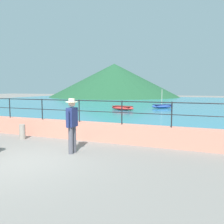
# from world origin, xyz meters

# --- Properties ---
(ground_plane) EXTENTS (120.00, 120.00, 0.00)m
(ground_plane) POSITION_xyz_m (0.00, 0.00, 0.00)
(ground_plane) COLOR slate
(promenade_wall) EXTENTS (20.00, 0.56, 0.70)m
(promenade_wall) POSITION_xyz_m (0.00, 3.20, 0.35)
(promenade_wall) COLOR tan
(promenade_wall) RESTS_ON ground
(railing) EXTENTS (18.44, 0.04, 0.90)m
(railing) POSITION_xyz_m (0.00, 3.20, 1.32)
(railing) COLOR black
(railing) RESTS_ON promenade_wall
(lake_water) EXTENTS (64.00, 44.32, 0.06)m
(lake_water) POSITION_xyz_m (0.00, 25.84, 0.03)
(lake_water) COLOR teal
(lake_water) RESTS_ON ground
(hill_main) EXTENTS (28.79, 28.79, 7.35)m
(hill_main) POSITION_xyz_m (-14.86, 44.64, 3.68)
(hill_main) COLOR #1E4C2D
(hill_main) RESTS_ON ground
(person_walking) EXTENTS (0.38, 0.57, 1.75)m
(person_walking) POSITION_xyz_m (0.88, 1.22, 0.98)
(person_walking) COLOR #4C4C56
(person_walking) RESTS_ON ground
(bollard) EXTENTS (0.24, 0.24, 0.60)m
(bollard) POSITION_xyz_m (-2.11, 2.25, 0.30)
(bollard) COLOR gray
(bollard) RESTS_ON ground
(boat_0) EXTENTS (2.45, 1.41, 0.36)m
(boat_0) POSITION_xyz_m (-2.38, 15.15, 0.26)
(boat_0) COLOR red
(boat_0) RESTS_ON lake_water
(boat_1) EXTENTS (2.36, 2.13, 1.86)m
(boat_1) POSITION_xyz_m (0.62, 18.63, 0.26)
(boat_1) COLOR #2D4C9E
(boat_1) RESTS_ON lake_water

